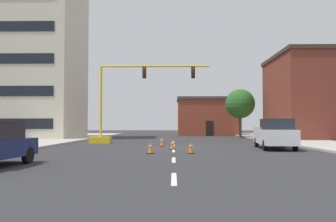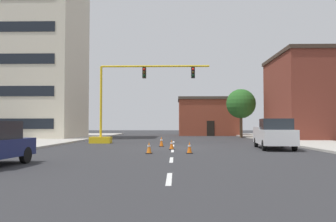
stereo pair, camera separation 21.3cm
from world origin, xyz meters
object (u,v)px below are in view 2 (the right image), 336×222
at_px(tree_right_far, 241,104).
at_px(traffic_cone_roadside_c, 161,142).
at_px(traffic_signal_gantry, 117,117).
at_px(pickup_truck_white, 274,134).
at_px(traffic_cone_roadside_d, 172,145).
at_px(traffic_cone_roadside_b, 149,148).
at_px(traffic_cone_roadside_a, 189,148).

relative_size(tree_right_far, traffic_cone_roadside_c, 8.05).
xyz_separation_m(traffic_signal_gantry, tree_right_far, (13.42, 13.70, 1.95)).
distance_m(pickup_truck_white, traffic_cone_roadside_d, 6.84).
height_order(tree_right_far, traffic_cone_roadside_b, tree_right_far).
bearing_deg(traffic_cone_roadside_d, traffic_cone_roadside_a, -71.52).
height_order(traffic_cone_roadside_a, traffic_cone_roadside_d, traffic_cone_roadside_a).
bearing_deg(pickup_truck_white, traffic_cone_roadside_a, -146.86).
relative_size(traffic_cone_roadside_a, traffic_cone_roadside_c, 0.88).
bearing_deg(traffic_cone_roadside_a, traffic_cone_roadside_b, -176.33).
height_order(traffic_signal_gantry, traffic_cone_roadside_a, traffic_signal_gantry).
height_order(pickup_truck_white, traffic_cone_roadside_d, pickup_truck_white).
bearing_deg(traffic_cone_roadside_a, pickup_truck_white, 33.14).
xyz_separation_m(tree_right_far, traffic_cone_roadside_d, (-8.54, -21.35, -3.95)).
xyz_separation_m(traffic_signal_gantry, traffic_cone_roadside_b, (3.67, -10.88, -2.00)).
bearing_deg(traffic_cone_roadside_a, traffic_cone_roadside_c, 106.76).
height_order(traffic_cone_roadside_a, traffic_cone_roadside_b, traffic_cone_roadside_a).
xyz_separation_m(tree_right_far, traffic_cone_roadside_b, (-9.75, -24.58, -3.94)).
relative_size(traffic_signal_gantry, traffic_cone_roadside_b, 15.61).
bearing_deg(pickup_truck_white, traffic_cone_roadside_c, 163.24).
distance_m(traffic_cone_roadside_a, traffic_cone_roadside_b, 2.25).
xyz_separation_m(pickup_truck_white, traffic_cone_roadside_b, (-7.99, -3.89, -0.65)).
height_order(tree_right_far, traffic_cone_roadside_d, tree_right_far).
bearing_deg(traffic_cone_roadside_c, pickup_truck_white, -16.76).
bearing_deg(traffic_cone_roadside_b, traffic_cone_roadside_a, 3.67).
bearing_deg(tree_right_far, traffic_cone_roadside_a, -107.07).
relative_size(traffic_cone_roadside_c, traffic_cone_roadside_d, 1.17).
distance_m(pickup_truck_white, traffic_cone_roadside_b, 8.91).
bearing_deg(traffic_cone_roadside_d, pickup_truck_white, 5.55).
bearing_deg(traffic_cone_roadside_b, traffic_signal_gantry, 108.64).
distance_m(traffic_cone_roadside_b, traffic_cone_roadside_d, 3.45).
relative_size(traffic_cone_roadside_a, traffic_cone_roadside_b, 1.01).
relative_size(tree_right_far, traffic_cone_roadside_d, 9.41).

